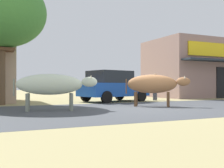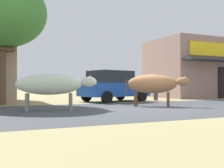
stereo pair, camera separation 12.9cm
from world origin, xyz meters
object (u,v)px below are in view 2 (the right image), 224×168
(roadside_tree, at_px, (2,13))
(cow_near_brown, at_px, (51,85))
(parked_hatchback_car, at_px, (113,86))
(cow_far_dark, at_px, (153,84))
(pedestrian_by_shop, at_px, (156,85))

(roadside_tree, distance_m, cow_near_brown, 5.09)
(parked_hatchback_car, relative_size, cow_near_brown, 1.40)
(roadside_tree, height_order, cow_far_dark, roadside_tree)
(cow_near_brown, height_order, cow_far_dark, cow_far_dark)
(roadside_tree, relative_size, cow_near_brown, 2.02)
(parked_hatchback_car, xyz_separation_m, pedestrian_by_shop, (2.73, 0.03, 0.06))
(cow_far_dark, distance_m, pedestrian_by_shop, 4.47)
(roadside_tree, relative_size, cow_far_dark, 2.40)
(parked_hatchback_car, distance_m, cow_near_brown, 5.56)
(parked_hatchback_car, distance_m, cow_far_dark, 3.65)
(cow_near_brown, height_order, pedestrian_by_shop, pedestrian_by_shop)
(cow_far_dark, relative_size, pedestrian_by_shop, 1.54)
(parked_hatchback_car, xyz_separation_m, cow_far_dark, (0.20, -3.64, 0.08))
(roadside_tree, bearing_deg, parked_hatchback_car, 1.37)
(cow_far_dark, bearing_deg, cow_near_brown, -178.09)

